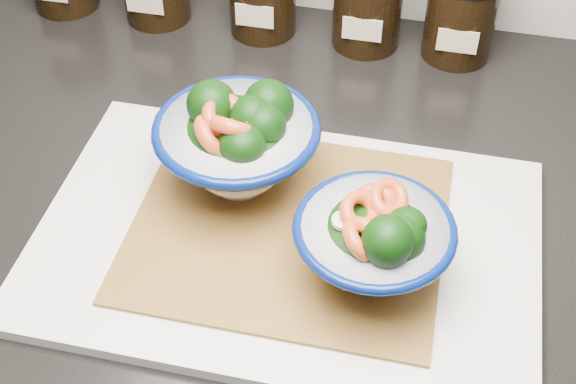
% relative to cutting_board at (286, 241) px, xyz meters
% --- Properties ---
extents(countertop, '(3.50, 0.60, 0.04)m').
position_rel_cutting_board_xyz_m(countertop, '(-0.08, 0.10, -0.03)').
color(countertop, black).
rests_on(countertop, cabinet).
extents(cutting_board, '(0.45, 0.30, 0.01)m').
position_rel_cutting_board_xyz_m(cutting_board, '(0.00, 0.00, 0.00)').
color(cutting_board, silver).
rests_on(cutting_board, countertop).
extents(bamboo_mat, '(0.28, 0.24, 0.00)m').
position_rel_cutting_board_xyz_m(bamboo_mat, '(-0.00, 0.01, 0.01)').
color(bamboo_mat, olive).
rests_on(bamboo_mat, cutting_board).
extents(bowl_left, '(0.15, 0.15, 0.11)m').
position_rel_cutting_board_xyz_m(bowl_left, '(-0.06, 0.06, 0.06)').
color(bowl_left, white).
rests_on(bowl_left, bamboo_mat).
extents(bowl_right, '(0.13, 0.13, 0.10)m').
position_rel_cutting_board_xyz_m(bowl_right, '(0.08, -0.03, 0.05)').
color(bowl_right, white).
rests_on(bowl_right, bamboo_mat).
extents(spice_jar_d, '(0.08, 0.08, 0.11)m').
position_rel_cutting_board_xyz_m(spice_jar_d, '(0.02, 0.34, 0.05)').
color(spice_jar_d, black).
rests_on(spice_jar_d, countertop).
extents(spice_jar_e, '(0.08, 0.08, 0.11)m').
position_rel_cutting_board_xyz_m(spice_jar_e, '(0.13, 0.34, 0.05)').
color(spice_jar_e, black).
rests_on(spice_jar_e, countertop).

